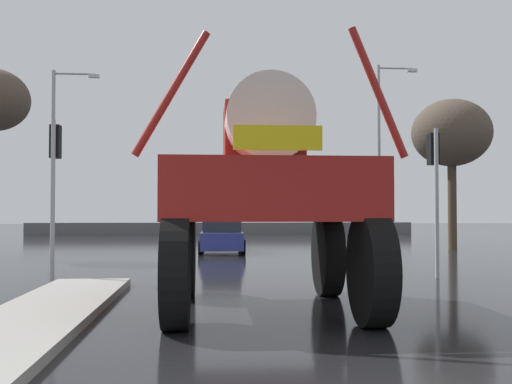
# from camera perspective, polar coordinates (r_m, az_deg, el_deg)

# --- Properties ---
(ground_plane) EXTENTS (120.00, 120.00, 0.00)m
(ground_plane) POSITION_cam_1_polar(r_m,az_deg,el_deg) (22.53, -1.86, -6.25)
(ground_plane) COLOR black
(median_island) EXTENTS (1.69, 11.33, 0.15)m
(median_island) POSITION_cam_1_polar(r_m,az_deg,el_deg) (9.55, -21.19, -11.81)
(median_island) COLOR #9E9B93
(median_island) RESTS_ON ground
(oversize_sprayer) EXTENTS (4.14, 5.14, 4.54)m
(oversize_sprayer) POSITION_cam_1_polar(r_m,az_deg,el_deg) (10.79, 0.83, -0.03)
(oversize_sprayer) COLOR black
(oversize_sprayer) RESTS_ON ground
(sedan_ahead) EXTENTS (1.93, 4.13, 1.52)m
(sedan_ahead) POSITION_cam_1_polar(r_m,az_deg,el_deg) (25.58, -3.24, -4.11)
(sedan_ahead) COLOR navy
(sedan_ahead) RESTS_ON ground
(traffic_signal_near_left) EXTENTS (0.24, 0.54, 4.02)m
(traffic_signal_near_left) POSITION_cam_1_polar(r_m,az_deg,el_deg) (16.04, -18.40, 2.52)
(traffic_signal_near_left) COLOR #A8AAAF
(traffic_signal_near_left) RESTS_ON ground
(traffic_signal_near_right) EXTENTS (0.24, 0.54, 3.91)m
(traffic_signal_near_right) POSITION_cam_1_polar(r_m,az_deg,el_deg) (16.68, 16.39, 2.07)
(traffic_signal_near_right) COLOR #A8AAAF
(traffic_signal_near_right) RESTS_ON ground
(streetlight_far_left) EXTENTS (2.25, 0.24, 8.51)m
(streetlight_far_left) POSITION_cam_1_polar(r_m,az_deg,el_deg) (30.63, -18.23, 3.92)
(streetlight_far_left) COLOR #A8AAAF
(streetlight_far_left) RESTS_ON ground
(streetlight_far_right) EXTENTS (2.15, 0.24, 9.37)m
(streetlight_far_right) POSITION_cam_1_polar(r_m,az_deg,el_deg) (32.31, 11.72, 4.34)
(streetlight_far_right) COLOR #A8AAAF
(streetlight_far_right) RESTS_ON ground
(bare_tree_right) EXTENTS (3.60, 3.60, 6.85)m
(bare_tree_right) POSITION_cam_1_polar(r_m,az_deg,el_deg) (29.19, 17.90, 5.22)
(bare_tree_right) COLOR #473828
(bare_tree_right) RESTS_ON ground
(roadside_barrier) EXTENTS (27.78, 0.24, 0.90)m
(roadside_barrier) POSITION_cam_1_polar(r_m,az_deg,el_deg) (43.71, -3.19, -3.48)
(roadside_barrier) COLOR #59595B
(roadside_barrier) RESTS_ON ground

